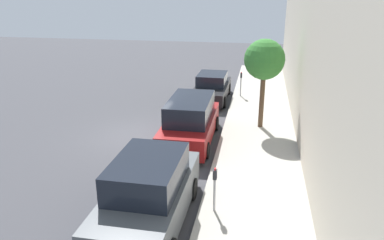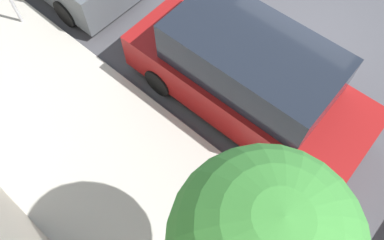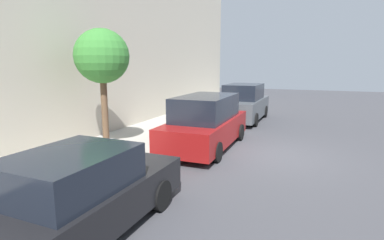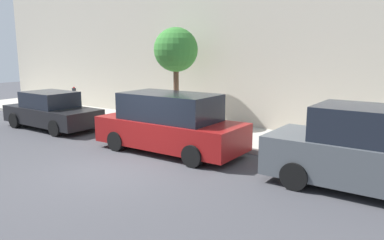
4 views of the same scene
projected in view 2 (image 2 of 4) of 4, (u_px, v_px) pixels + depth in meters
The scene contains 3 objects.
ground_plane at pixel (305, 42), 8.67m from camera, with size 60.00×60.00×0.00m, color #424247.
sidewalk at pixel (152, 204), 6.74m from camera, with size 3.19×32.00×0.15m.
parked_minivan_second at pixel (248, 77), 7.07m from camera, with size 2.02×4.92×1.90m.
Camera 2 is at (6.09, 1.83, 6.70)m, focal length 35.00 mm.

